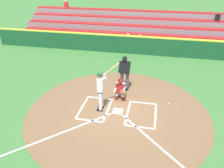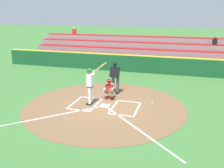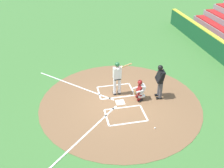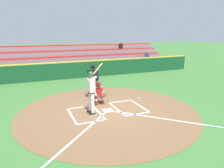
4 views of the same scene
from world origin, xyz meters
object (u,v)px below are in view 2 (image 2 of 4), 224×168
(baseball, at_px, (152,103))
(plate_umpire, at_px, (115,75))
(catcher, at_px, (109,89))
(batter, at_px, (90,84))

(baseball, bearing_deg, plate_umpire, -23.88)
(catcher, height_order, plate_umpire, plate_umpire)
(catcher, bearing_deg, plate_umpire, -91.73)
(plate_umpire, bearing_deg, catcher, 88.27)
(catcher, xyz_separation_m, baseball, (-2.29, -0.01, -0.55))
(batter, distance_m, catcher, 1.32)
(batter, relative_size, catcher, 1.88)
(batter, xyz_separation_m, catcher, (-0.69, -1.00, -0.51))
(batter, distance_m, baseball, 3.32)
(plate_umpire, distance_m, baseball, 2.68)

